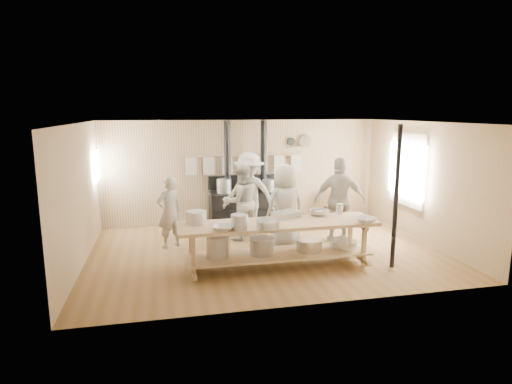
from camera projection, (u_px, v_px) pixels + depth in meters
The scene contains 24 objects.
ground at pixel (266, 251), 8.72m from camera, with size 7.00×7.00×0.00m, color brown.
room_shell at pixel (266, 173), 8.41m from camera, with size 7.00×7.00×7.00m.
window_right at pixel (408, 170), 9.74m from camera, with size 0.09×1.50×1.65m.
left_opening at pixel (97, 166), 9.61m from camera, with size 0.00×0.90×0.90m.
stove at pixel (246, 205), 10.65m from camera, with size 1.90×0.75×2.60m.
towel_rail at pixel (244, 162), 10.73m from camera, with size 3.00×0.04×0.47m.
back_wall_shelf at pixel (299, 143), 10.98m from camera, with size 0.63×0.14×0.32m.
prep_table at pixel (277, 240), 7.75m from camera, with size 3.60×0.90×0.85m.
support_post at pixel (396, 198), 7.61m from camera, with size 0.08×0.08×2.60m, color black.
cook_far_left at pixel (169, 212), 8.87m from camera, with size 0.55×0.36×1.51m, color #B8B2A3.
cook_left at pixel (241, 202), 9.40m from camera, with size 0.83×0.65×1.71m, color #B8B2A3.
cook_center at pixel (285, 207), 8.70m from camera, with size 0.87×0.57×1.78m, color #B8B2A3.
cook_right at pixel (340, 201), 9.16m from camera, with size 1.09×0.45×1.86m, color #B8B2A3.
cook_by_window at pixel (249, 195), 9.65m from camera, with size 1.23×0.71×1.91m, color #B8B2A3.
chair at pixel (333, 212), 11.03m from camera, with size 0.46×0.46×0.84m.
bowl_white_a at pixel (223, 228), 7.15m from camera, with size 0.36×0.36×0.09m, color silver.
bowl_steel_a at pixel (282, 215), 8.04m from camera, with size 0.28×0.28×0.09m, color silver.
bowl_white_b at pixel (366, 220), 7.69m from camera, with size 0.35×0.35×0.09m, color silver.
bowl_steel_b at pixel (318, 212), 8.18m from camera, with size 0.37×0.37×0.12m, color silver.
roasting_pan at pixel (286, 214), 8.05m from camera, with size 0.50×0.33×0.11m, color #B2B2B7.
mixing_bowl_large at pixel (268, 224), 7.31m from camera, with size 0.42×0.42×0.13m, color silver.
bucket_galv at pixel (239, 222), 7.19m from camera, with size 0.28×0.28×0.26m, color gray.
deep_bowl_enamel at pixel (196, 217), 7.59m from camera, with size 0.36×0.36×0.22m, color silver.
pitcher at pixel (340, 209), 8.27m from camera, with size 0.13×0.13×0.21m, color silver.
Camera 1 is at (-1.98, -8.10, 2.82)m, focal length 30.00 mm.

